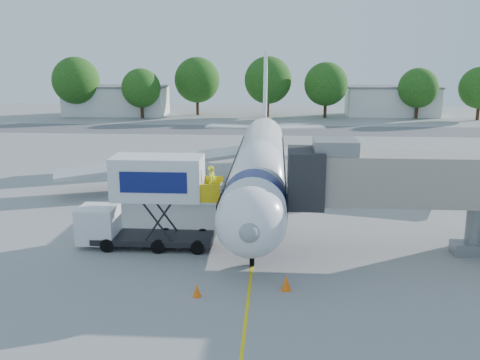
# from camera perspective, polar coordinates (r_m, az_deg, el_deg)

# --- Properties ---
(ground) EXTENTS (160.00, 160.00, 0.00)m
(ground) POSITION_cam_1_polar(r_m,az_deg,el_deg) (38.44, 1.94, -3.64)
(ground) COLOR gray
(ground) RESTS_ON ground
(guidance_line) EXTENTS (0.15, 70.00, 0.01)m
(guidance_line) POSITION_cam_1_polar(r_m,az_deg,el_deg) (38.43, 1.94, -3.64)
(guidance_line) COLOR yellow
(guidance_line) RESTS_ON ground
(taxiway_strip) EXTENTS (120.00, 10.00, 0.01)m
(taxiway_strip) POSITION_cam_1_polar(r_m,az_deg,el_deg) (79.52, 2.98, 5.33)
(taxiway_strip) COLOR #59595B
(taxiway_strip) RESTS_ON ground
(aircraft) EXTENTS (34.17, 37.73, 11.35)m
(aircraft) POSITION_cam_1_polar(r_m,az_deg,el_deg) (41.69, 2.16, 1.91)
(aircraft) COLOR white
(aircraft) RESTS_ON ground
(jet_bridge) EXTENTS (13.90, 3.20, 6.60)m
(jet_bridge) POSITION_cam_1_polar(r_m,az_deg,el_deg) (31.27, 16.34, 0.03)
(jet_bridge) COLOR gray
(jet_bridge) RESTS_ON ground
(catering_hiloader) EXTENTS (8.50, 2.44, 5.50)m
(catering_hiloader) POSITION_cam_1_polar(r_m,az_deg,el_deg) (31.80, -9.83, -2.34)
(catering_hiloader) COLOR black
(catering_hiloader) RESTS_ON ground
(ground_tug) EXTENTS (3.76, 2.84, 1.34)m
(ground_tug) POSITION_cam_1_polar(r_m,az_deg,el_deg) (20.75, -6.48, -17.44)
(ground_tug) COLOR silver
(ground_tug) RESTS_ON ground
(safety_cone_a) EXTENTS (0.40, 0.40, 0.63)m
(safety_cone_a) POSITION_cam_1_polar(r_m,az_deg,el_deg) (25.99, -4.63, -11.68)
(safety_cone_a) COLOR #FF650D
(safety_cone_a) RESTS_ON ground
(safety_cone_b) EXTENTS (0.49, 0.49, 0.77)m
(safety_cone_b) POSITION_cam_1_polar(r_m,az_deg,el_deg) (26.62, 4.95, -10.88)
(safety_cone_b) COLOR #FF650D
(safety_cone_b) RESTS_ON ground
(outbuilding_left) EXTENTS (18.40, 8.40, 5.30)m
(outbuilding_left) POSITION_cam_1_polar(r_m,az_deg,el_deg) (101.38, -13.02, 8.29)
(outbuilding_left) COLOR silver
(outbuilding_left) RESTS_ON ground
(outbuilding_right) EXTENTS (16.40, 7.40, 5.30)m
(outbuilding_right) POSITION_cam_1_polar(r_m,az_deg,el_deg) (101.25, 15.87, 8.12)
(outbuilding_right) COLOR silver
(outbuilding_right) RESTS_ON ground
(tree_a) EXTENTS (8.22, 8.22, 10.48)m
(tree_a) POSITION_cam_1_polar(r_m,az_deg,el_deg) (99.78, -17.12, 10.10)
(tree_a) COLOR #382314
(tree_a) RESTS_ON ground
(tree_b) EXTENTS (6.71, 6.71, 8.56)m
(tree_b) POSITION_cam_1_polar(r_m,az_deg,el_deg) (95.06, -10.50, 9.62)
(tree_b) COLOR #382314
(tree_b) RESTS_ON ground
(tree_c) EXTENTS (8.17, 8.17, 10.42)m
(tree_c) POSITION_cam_1_polar(r_m,az_deg,el_deg) (98.53, -4.60, 10.59)
(tree_c) COLOR #382314
(tree_c) RESTS_ON ground
(tree_d) EXTENTS (8.30, 8.30, 10.58)m
(tree_d) POSITION_cam_1_polar(r_m,az_deg,el_deg) (95.62, 3.01, 10.58)
(tree_d) COLOR #382314
(tree_d) RESTS_ON ground
(tree_e) EXTENTS (7.54, 7.54, 9.61)m
(tree_e) POSITION_cam_1_polar(r_m,az_deg,el_deg) (95.17, 9.16, 10.06)
(tree_e) COLOR #382314
(tree_e) RESTS_ON ground
(tree_f) EXTENTS (6.79, 6.79, 8.66)m
(tree_f) POSITION_cam_1_polar(r_m,az_deg,el_deg) (97.88, 18.47, 9.30)
(tree_f) COLOR #382314
(tree_f) RESTS_ON ground
(tree_g) EXTENTS (7.01, 7.01, 8.93)m
(tree_g) POSITION_cam_1_polar(r_m,az_deg,el_deg) (99.21, 24.26, 8.95)
(tree_g) COLOR #382314
(tree_g) RESTS_ON ground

